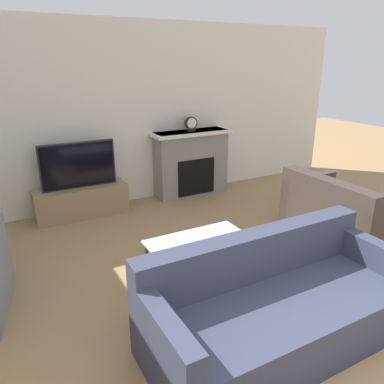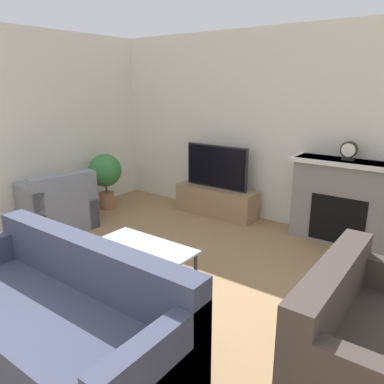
{
  "view_description": "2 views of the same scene",
  "coord_description": "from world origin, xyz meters",
  "px_view_note": "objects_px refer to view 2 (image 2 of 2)",
  "views": [
    {
      "loc": [
        -1.69,
        -0.51,
        2.14
      ],
      "look_at": [
        0.21,
        2.95,
        0.75
      ],
      "focal_mm": 35.0,
      "sensor_mm": 36.0,
      "label": 1
    },
    {
      "loc": [
        2.3,
        0.01,
        1.96
      ],
      "look_at": [
        0.06,
        3.05,
        0.86
      ],
      "focal_mm": 35.0,
      "sensor_mm": 36.0,
      "label": 2
    }
  ],
  "objects_px": {
    "coffee_table": "(139,253)",
    "mantel_clock": "(349,151)",
    "potted_plant": "(105,173)",
    "couch_sectional": "(59,320)",
    "couch_loveseat": "(371,348)",
    "armchair_by_window": "(58,208)",
    "tv": "(217,167)"
  },
  "relations": [
    {
      "from": "coffee_table",
      "to": "couch_loveseat",
      "type": "bearing_deg",
      "value": 1.55
    },
    {
      "from": "tv",
      "to": "potted_plant",
      "type": "relative_size",
      "value": 1.16
    },
    {
      "from": "potted_plant",
      "to": "coffee_table",
      "type": "bearing_deg",
      "value": -34.7
    },
    {
      "from": "couch_loveseat",
      "to": "coffee_table",
      "type": "height_order",
      "value": "couch_loveseat"
    },
    {
      "from": "couch_loveseat",
      "to": "coffee_table",
      "type": "bearing_deg",
      "value": 91.55
    },
    {
      "from": "potted_plant",
      "to": "mantel_clock",
      "type": "xyz_separation_m",
      "value": [
        3.43,
        0.88,
        0.6
      ]
    },
    {
      "from": "tv",
      "to": "potted_plant",
      "type": "distance_m",
      "value": 1.79
    },
    {
      "from": "couch_sectional",
      "to": "potted_plant",
      "type": "distance_m",
      "value": 3.45
    },
    {
      "from": "couch_loveseat",
      "to": "tv",
      "type": "bearing_deg",
      "value": 49.63
    },
    {
      "from": "coffee_table",
      "to": "mantel_clock",
      "type": "relative_size",
      "value": 4.41
    },
    {
      "from": "couch_sectional",
      "to": "coffee_table",
      "type": "height_order",
      "value": "couch_sectional"
    },
    {
      "from": "tv",
      "to": "coffee_table",
      "type": "distance_m",
      "value": 2.44
    },
    {
      "from": "couch_loveseat",
      "to": "armchair_by_window",
      "type": "distance_m",
      "value": 4.16
    },
    {
      "from": "couch_sectional",
      "to": "couch_loveseat",
      "type": "xyz_separation_m",
      "value": [
        1.92,
        1.03,
        0.01
      ]
    },
    {
      "from": "potted_plant",
      "to": "armchair_by_window",
      "type": "bearing_deg",
      "value": -81.59
    },
    {
      "from": "coffee_table",
      "to": "potted_plant",
      "type": "height_order",
      "value": "potted_plant"
    },
    {
      "from": "coffee_table",
      "to": "couch_sectional",
      "type": "bearing_deg",
      "value": -82.63
    },
    {
      "from": "potted_plant",
      "to": "mantel_clock",
      "type": "height_order",
      "value": "mantel_clock"
    },
    {
      "from": "tv",
      "to": "couch_loveseat",
      "type": "xyz_separation_m",
      "value": [
        2.68,
        -2.28,
        -0.46
      ]
    },
    {
      "from": "couch_sectional",
      "to": "coffee_table",
      "type": "bearing_deg",
      "value": 97.37
    },
    {
      "from": "couch_sectional",
      "to": "potted_plant",
      "type": "height_order",
      "value": "potted_plant"
    },
    {
      "from": "tv",
      "to": "couch_loveseat",
      "type": "height_order",
      "value": "tv"
    },
    {
      "from": "armchair_by_window",
      "to": "coffee_table",
      "type": "relative_size",
      "value": 0.99
    },
    {
      "from": "armchair_by_window",
      "to": "mantel_clock",
      "type": "relative_size",
      "value": 4.39
    },
    {
      "from": "coffee_table",
      "to": "tv",
      "type": "bearing_deg",
      "value": 105.12
    },
    {
      "from": "couch_loveseat",
      "to": "coffee_table",
      "type": "xyz_separation_m",
      "value": [
        -2.05,
        -0.06,
        0.12
      ]
    },
    {
      "from": "couch_loveseat",
      "to": "coffee_table",
      "type": "relative_size",
      "value": 1.35
    },
    {
      "from": "tv",
      "to": "armchair_by_window",
      "type": "height_order",
      "value": "tv"
    },
    {
      "from": "couch_sectional",
      "to": "mantel_clock",
      "type": "distance_m",
      "value": 3.68
    },
    {
      "from": "armchair_by_window",
      "to": "mantel_clock",
      "type": "distance_m",
      "value": 3.88
    },
    {
      "from": "couch_loveseat",
      "to": "potted_plant",
      "type": "relative_size",
      "value": 1.54
    },
    {
      "from": "tv",
      "to": "couch_loveseat",
      "type": "bearing_deg",
      "value": -40.37
    }
  ]
}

